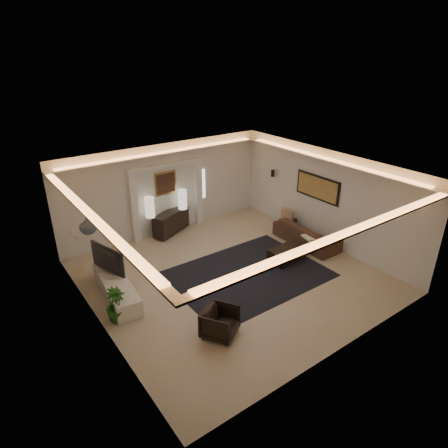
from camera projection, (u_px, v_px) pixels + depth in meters
floor at (231, 276)px, 10.41m from camera, size 7.00×7.00×0.00m
ceiling at (232, 171)px, 9.20m from camera, size 7.00×7.00×0.00m
wall_back at (166, 189)px, 12.38m from camera, size 7.00×0.00×7.00m
wall_front at (344, 292)px, 7.22m from camera, size 7.00×0.00×7.00m
wall_left at (94, 269)px, 7.94m from camera, size 0.00×7.00×7.00m
wall_right at (325, 198)px, 11.66m from camera, size 0.00×7.00×7.00m
cove_soffit at (232, 183)px, 9.32m from camera, size 7.00×7.00×0.04m
daylight_slit at (202, 184)px, 13.13m from camera, size 0.25×0.03×1.00m
area_rug at (247, 274)px, 10.47m from camera, size 4.00×3.00×0.01m
pilaster_left at (134, 208)px, 11.85m from camera, size 0.22×0.20×2.20m
pilaster_right at (198, 193)px, 13.07m from camera, size 0.22×0.20×2.20m
alcove_header at (166, 165)px, 11.98m from camera, size 2.52×0.20×0.12m
painting_frame at (166, 183)px, 12.28m from camera, size 0.74×0.04×0.74m
painting_canvas at (166, 183)px, 12.26m from camera, size 0.62×0.02×0.62m
art_panel_frame at (318, 187)px, 11.77m from camera, size 0.04×1.64×0.74m
art_panel_gold at (317, 188)px, 11.75m from camera, size 0.02×1.50×0.62m
wall_sconce at (273, 173)px, 13.13m from camera, size 0.12×0.12×0.22m
wall_niche at (75, 235)px, 8.93m from camera, size 0.10×0.55×0.04m
console at (171, 222)px, 12.63m from camera, size 1.46×0.98×0.70m
lamp_left at (150, 207)px, 11.97m from camera, size 0.32×0.32×0.65m
lamp_right at (182, 199)px, 12.59m from camera, size 0.37×0.37×0.64m
media_ledge at (116, 287)px, 9.53m from camera, size 0.84×2.40×0.44m
tv at (103, 260)px, 9.59m from camera, size 1.18×0.50×0.68m
figurine at (97, 254)px, 10.21m from camera, size 0.12×0.12×0.33m
ginger_jar at (88, 225)px, 8.88m from camera, size 0.47×0.47×0.42m
plant at (116, 305)px, 8.58m from camera, size 0.63×0.63×0.81m
sofa at (306, 234)px, 12.00m from camera, size 2.18×0.89×0.63m
throw_blanket at (312, 237)px, 11.31m from camera, size 0.59×0.53×0.06m
throw_pillow at (287, 216)px, 12.71m from camera, size 0.22×0.44×0.42m
coffee_table at (287, 254)px, 11.08m from camera, size 1.06×0.61×0.38m
bowl at (281, 256)px, 10.49m from camera, size 0.36×0.36×0.07m
magazine at (296, 250)px, 10.82m from camera, size 0.26×0.22×0.03m
armchair at (220, 322)px, 8.17m from camera, size 0.96×0.96×0.64m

